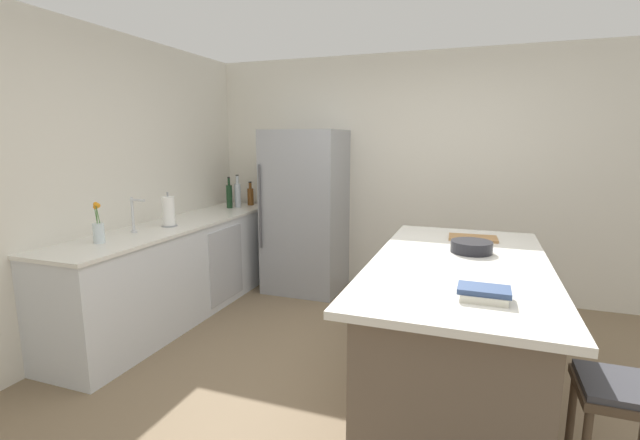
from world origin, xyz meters
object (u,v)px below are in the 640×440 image
(bar_stool, at_px, (620,407))
(paper_towel_roll, at_px, (168,212))
(mixing_bowl, at_px, (471,247))
(wine_bottle, at_px, (229,196))
(soda_bottle, at_px, (238,194))
(cookbook_stack, at_px, (484,293))
(sink_faucet, at_px, (134,214))
(refrigerator, at_px, (305,212))
(vinegar_bottle, at_px, (237,197))
(cutting_board, at_px, (473,238))
(kitchen_island, at_px, (456,331))
(flower_vase, at_px, (98,230))
(whiskey_bottle, at_px, (250,196))

(bar_stool, bearing_deg, paper_towel_roll, 160.87)
(bar_stool, bearing_deg, mixing_bowl, 125.16)
(wine_bottle, bearing_deg, soda_bottle, 56.93)
(paper_towel_roll, height_order, cookbook_stack, paper_towel_roll)
(sink_faucet, distance_m, cookbook_stack, 2.88)
(paper_towel_roll, bearing_deg, soda_bottle, 90.43)
(refrigerator, relative_size, soda_bottle, 4.75)
(vinegar_bottle, distance_m, cookbook_stack, 3.68)
(vinegar_bottle, height_order, cutting_board, vinegar_bottle)
(kitchen_island, bearing_deg, flower_vase, -173.87)
(refrigerator, distance_m, bar_stool, 3.46)
(sink_faucet, bearing_deg, wine_bottle, 89.19)
(flower_vase, bearing_deg, vinegar_bottle, 90.07)
(refrigerator, relative_size, sink_faucet, 5.97)
(kitchen_island, xyz_separation_m, flower_vase, (-2.62, -0.28, 0.54))
(flower_vase, height_order, vinegar_bottle, flower_vase)
(mixing_bowl, distance_m, cutting_board, 0.43)
(vinegar_bottle, xyz_separation_m, cookbook_stack, (2.76, -2.44, -0.05))
(kitchen_island, height_order, wine_bottle, wine_bottle)
(kitchen_island, relative_size, paper_towel_roll, 6.80)
(paper_towel_roll, distance_m, vinegar_bottle, 1.34)
(whiskey_bottle, height_order, soda_bottle, soda_bottle)
(flower_vase, xyz_separation_m, cookbook_stack, (2.75, -0.38, -0.04))
(paper_towel_roll, distance_m, cookbook_stack, 2.90)
(sink_faucet, distance_m, mixing_bowl, 2.70)
(vinegar_bottle, bearing_deg, mixing_bowl, -29.69)
(whiskey_bottle, relative_size, mixing_bowl, 1.04)
(vinegar_bottle, height_order, cookbook_stack, vinegar_bottle)
(flower_vase, relative_size, vinegar_bottle, 1.22)
(sink_faucet, height_order, whiskey_bottle, sink_faucet)
(flower_vase, relative_size, whiskey_bottle, 1.12)
(mixing_bowl, bearing_deg, paper_towel_roll, 175.82)
(flower_vase, bearing_deg, wine_bottle, 89.93)
(wine_bottle, relative_size, cutting_board, 0.99)
(cookbook_stack, xyz_separation_m, cutting_board, (-0.07, 1.35, -0.02))
(sink_faucet, xyz_separation_m, vinegar_bottle, (0.02, 1.67, -0.05))
(bar_stool, bearing_deg, kitchen_island, 136.43)
(cookbook_stack, height_order, mixing_bowl, mixing_bowl)
(vinegar_bottle, distance_m, mixing_bowl, 3.09)
(kitchen_island, xyz_separation_m, mixing_bowl, (0.06, 0.25, 0.50))
(whiskey_bottle, bearing_deg, paper_towel_roll, -92.06)
(flower_vase, height_order, cookbook_stack, flower_vase)
(whiskey_bottle, height_order, vinegar_bottle, whiskey_bottle)
(flower_vase, xyz_separation_m, wine_bottle, (0.00, 1.88, 0.04))
(bar_stool, xyz_separation_m, flower_vase, (-3.35, 0.41, 0.49))
(whiskey_bottle, bearing_deg, flower_vase, -93.21)
(refrigerator, height_order, mixing_bowl, refrigerator)
(refrigerator, height_order, flower_vase, refrigerator)
(vinegar_bottle, bearing_deg, whiskey_bottle, 38.05)
(flower_vase, xyz_separation_m, mixing_bowl, (2.68, 0.53, -0.03))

